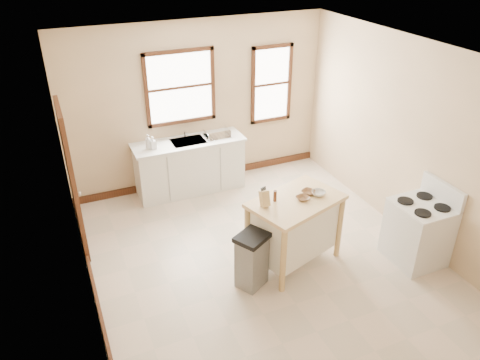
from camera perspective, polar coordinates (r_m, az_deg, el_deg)
name	(u,v)px	position (r m, az deg, el deg)	size (l,w,h in m)	color
floor	(261,258)	(6.59, 2.57, -9.43)	(5.00, 5.00, 0.00)	#BFAF97
ceiling	(266,56)	(5.33, 3.25, 14.91)	(5.00, 5.00, 0.00)	white
wall_back	(198,105)	(7.96, -5.10, 9.07)	(4.50, 0.04, 2.80)	tan
wall_left	(76,206)	(5.35, -19.40, -3.06)	(0.04, 5.00, 2.80)	tan
wall_right	(407,139)	(7.03, 19.66, 4.70)	(0.04, 5.00, 2.80)	tan
window_main	(180,87)	(7.75, -7.30, 11.13)	(1.17, 0.06, 1.22)	#3D1D10
window_side	(271,84)	(8.37, 3.84, 11.58)	(0.77, 0.06, 1.37)	#3D1D10
door_left	(72,181)	(6.66, -19.77, -0.06)	(0.06, 0.90, 2.10)	#3D1D10
baseboard_back	(202,176)	(8.48, -4.65, 0.46)	(4.50, 0.04, 0.12)	#3D1D10
baseboard_left	(97,299)	(6.13, -17.05, -13.70)	(0.04, 5.00, 0.12)	#3D1D10
sink_counter	(190,166)	(7.99, -6.15, 1.73)	(1.86, 0.62, 0.92)	silver
faucet	(185,131)	(7.90, -6.77, 5.96)	(0.03, 0.03, 0.22)	silver
soap_bottle_a	(148,142)	(7.55, -11.13, 4.57)	(0.09, 0.09, 0.24)	#B2B2B2
soap_bottle_b	(153,143)	(7.56, -10.59, 4.51)	(0.09, 0.10, 0.21)	#B2B2B2
dish_rack	(217,134)	(7.89, -2.82, 5.63)	(0.42, 0.31, 0.10)	silver
kitchen_island	(294,231)	(6.30, 6.62, -6.17)	(1.19, 0.76, 0.97)	#F4C38F
knife_block	(265,199)	(5.82, 3.01, -2.31)	(0.10, 0.10, 0.20)	tan
pepper_grinder	(275,196)	(5.93, 4.29, -1.94)	(0.04, 0.04, 0.15)	#462412
bowl_a	(303,198)	(6.03, 7.66, -2.21)	(0.16, 0.16, 0.04)	brown
bowl_b	(308,192)	(6.17, 8.33, -1.46)	(0.17, 0.17, 0.04)	brown
bowl_c	(319,193)	(6.15, 9.56, -1.61)	(0.18, 0.18, 0.06)	silver
trash_bin	(252,260)	(5.93, 1.44, -9.76)	(0.39, 0.33, 0.76)	slate
gas_stove	(419,224)	(6.68, 21.02, -5.03)	(0.70, 0.71, 1.14)	silver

